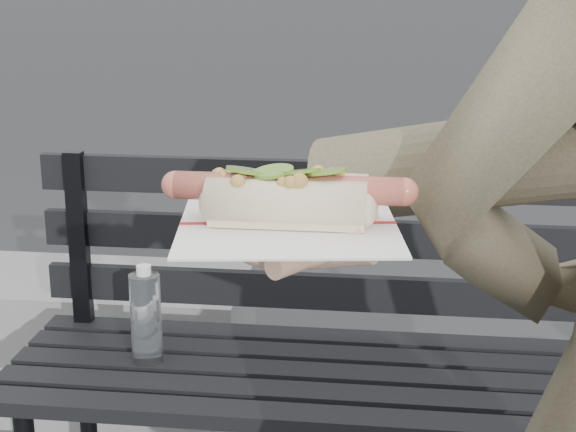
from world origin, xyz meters
name	(u,v)px	position (x,y,z in m)	size (l,w,h in m)	color
park_bench	(366,338)	(-0.05, 0.90, 0.52)	(1.50, 0.44, 0.88)	black
concrete_block	(47,338)	(-1.02, 1.52, 0.20)	(1.20, 0.40, 0.40)	slate
held_hotdog	(504,168)	(0.09, 0.00, 1.10)	(0.62, 0.31, 0.20)	#463F2F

